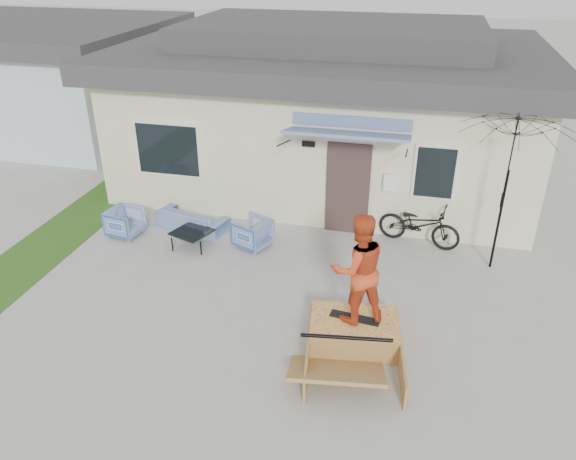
% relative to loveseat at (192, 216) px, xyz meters
% --- Properties ---
extents(ground, '(90.00, 90.00, 0.00)m').
position_rel_loveseat_xyz_m(ground, '(2.43, -3.76, -0.33)').
color(ground, '#9B9B92').
rests_on(ground, ground).
extents(grass_strip, '(1.40, 8.00, 0.01)m').
position_rel_loveseat_xyz_m(grass_strip, '(-2.77, -1.76, -0.33)').
color(grass_strip, '#244B17').
rests_on(grass_strip, ground).
extents(house, '(10.80, 8.49, 4.10)m').
position_rel_loveseat_xyz_m(house, '(2.43, 4.24, 1.61)').
color(house, beige).
rests_on(house, ground).
extents(neighbor_house, '(8.60, 7.60, 3.50)m').
position_rel_loveseat_xyz_m(neighbor_house, '(-8.07, 6.24, 1.45)').
color(neighbor_house, silver).
rests_on(neighbor_house, ground).
extents(loveseat, '(1.77, 0.90, 0.66)m').
position_rel_loveseat_xyz_m(loveseat, '(0.00, 0.00, 0.00)').
color(loveseat, navy).
rests_on(loveseat, ground).
extents(armchair_left, '(0.73, 0.76, 0.70)m').
position_rel_loveseat_xyz_m(armchair_left, '(-1.32, -0.64, 0.02)').
color(armchair_left, navy).
rests_on(armchair_left, ground).
extents(armchair_right, '(0.85, 0.87, 0.70)m').
position_rel_loveseat_xyz_m(armchair_right, '(1.58, -0.46, 0.02)').
color(armchair_right, navy).
rests_on(armchair_right, ground).
extents(coffee_table, '(0.93, 0.93, 0.36)m').
position_rel_loveseat_xyz_m(coffee_table, '(0.31, -0.76, -0.15)').
color(coffee_table, black).
rests_on(coffee_table, ground).
extents(bicycle, '(1.87, 1.02, 1.14)m').
position_rel_loveseat_xyz_m(bicycle, '(5.04, 0.50, 0.24)').
color(bicycle, black).
rests_on(bicycle, ground).
extents(patio_umbrella, '(2.09, 1.93, 2.20)m').
position_rel_loveseat_xyz_m(patio_umbrella, '(6.52, -0.13, 1.42)').
color(patio_umbrella, black).
rests_on(patio_umbrella, ground).
extents(skate_ramp, '(1.67, 2.08, 0.47)m').
position_rel_loveseat_xyz_m(skate_ramp, '(4.15, -3.21, -0.09)').
color(skate_ramp, olive).
rests_on(skate_ramp, ground).
extents(skateboard, '(0.83, 0.30, 0.05)m').
position_rel_loveseat_xyz_m(skateboard, '(4.14, -3.16, 0.17)').
color(skateboard, black).
rests_on(skateboard, skate_ramp).
extents(skater, '(1.12, 1.03, 1.84)m').
position_rel_loveseat_xyz_m(skater, '(4.14, -3.16, 1.11)').
color(skater, '#CD4620').
rests_on(skater, skateboard).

